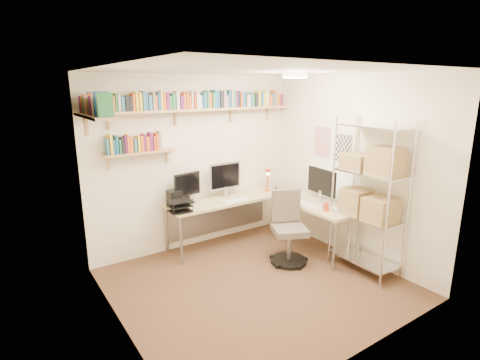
% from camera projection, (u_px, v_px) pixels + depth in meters
% --- Properties ---
extents(ground, '(3.20, 3.20, 0.00)m').
position_uv_depth(ground, '(256.00, 283.00, 4.56)').
color(ground, '#45331D').
rests_on(ground, ground).
extents(room_shell, '(3.24, 3.04, 2.52)m').
position_uv_depth(room_shell, '(258.00, 158.00, 4.18)').
color(room_shell, beige).
rests_on(room_shell, ground).
extents(wall_shelves, '(3.12, 1.09, 0.80)m').
position_uv_depth(wall_shelves, '(174.00, 110.00, 4.88)').
color(wall_shelves, tan).
rests_on(wall_shelves, ground).
extents(corner_desk, '(2.19, 1.85, 1.23)m').
position_uv_depth(corner_desk, '(243.00, 202.00, 5.43)').
color(corner_desk, tan).
rests_on(corner_desk, ground).
extents(office_chair, '(0.57, 0.58, 0.98)m').
position_uv_depth(office_chair, '(288.00, 233.00, 5.06)').
color(office_chair, black).
rests_on(office_chair, ground).
extents(wire_rack, '(0.44, 0.86, 1.98)m').
position_uv_depth(wire_rack, '(371.00, 187.00, 4.61)').
color(wire_rack, silver).
rests_on(wire_rack, ground).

